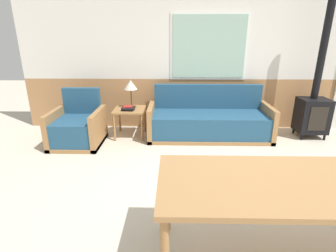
{
  "coord_description": "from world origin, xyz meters",
  "views": [
    {
      "loc": [
        -0.79,
        -2.27,
        1.72
      ],
      "look_at": [
        -0.87,
        1.02,
        0.57
      ],
      "focal_mm": 28.0,
      "sensor_mm": 36.0,
      "label": 1
    }
  ],
  "objects_px": {
    "side_table": "(130,113)",
    "armchair": "(78,128)",
    "couch": "(209,122)",
    "dining_table": "(304,189)",
    "wood_stove": "(314,104)",
    "table_lamp": "(131,86)"
  },
  "relations": [
    {
      "from": "side_table",
      "to": "armchair",
      "type": "bearing_deg",
      "value": -155.8
    },
    {
      "from": "couch",
      "to": "dining_table",
      "type": "height_order",
      "value": "couch"
    },
    {
      "from": "armchair",
      "to": "side_table",
      "type": "relative_size",
      "value": 1.66
    },
    {
      "from": "couch",
      "to": "wood_stove",
      "type": "distance_m",
      "value": 1.82
    },
    {
      "from": "armchair",
      "to": "table_lamp",
      "type": "relative_size",
      "value": 1.8
    },
    {
      "from": "armchair",
      "to": "dining_table",
      "type": "xyz_separation_m",
      "value": [
        2.51,
        -2.36,
        0.4
      ]
    },
    {
      "from": "armchair",
      "to": "wood_stove",
      "type": "height_order",
      "value": "wood_stove"
    },
    {
      "from": "couch",
      "to": "side_table",
      "type": "xyz_separation_m",
      "value": [
        -1.38,
        -0.0,
        0.15
      ]
    },
    {
      "from": "side_table",
      "to": "wood_stove",
      "type": "relative_size",
      "value": 0.21
    },
    {
      "from": "couch",
      "to": "table_lamp",
      "type": "height_order",
      "value": "table_lamp"
    },
    {
      "from": "table_lamp",
      "to": "wood_stove",
      "type": "bearing_deg",
      "value": -1.01
    },
    {
      "from": "dining_table",
      "to": "wood_stove",
      "type": "bearing_deg",
      "value": 62.05
    },
    {
      "from": "armchair",
      "to": "table_lamp",
      "type": "bearing_deg",
      "value": 18.91
    },
    {
      "from": "armchair",
      "to": "wood_stove",
      "type": "distance_m",
      "value": 4.01
    },
    {
      "from": "side_table",
      "to": "wood_stove",
      "type": "distance_m",
      "value": 3.17
    },
    {
      "from": "table_lamp",
      "to": "wood_stove",
      "type": "xyz_separation_m",
      "value": [
        3.15,
        -0.06,
        -0.28
      ]
    },
    {
      "from": "table_lamp",
      "to": "dining_table",
      "type": "height_order",
      "value": "table_lamp"
    },
    {
      "from": "wood_stove",
      "to": "couch",
      "type": "bearing_deg",
      "value": -178.83
    },
    {
      "from": "side_table",
      "to": "wood_stove",
      "type": "height_order",
      "value": "wood_stove"
    },
    {
      "from": "couch",
      "to": "dining_table",
      "type": "bearing_deg",
      "value": -83.31
    },
    {
      "from": "dining_table",
      "to": "wood_stove",
      "type": "xyz_separation_m",
      "value": [
        1.47,
        2.76,
        -0.07
      ]
    },
    {
      "from": "side_table",
      "to": "dining_table",
      "type": "height_order",
      "value": "dining_table"
    }
  ]
}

